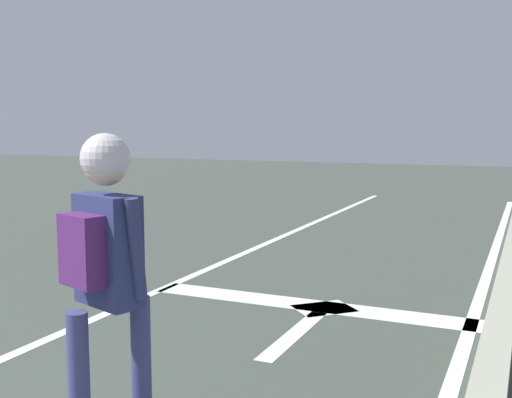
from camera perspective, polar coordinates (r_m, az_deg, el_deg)
The scene contains 7 objects.
lane_line_center at distance 7.34m, azimuth -7.44°, elevation -7.68°, with size 0.12×20.00×0.01m, color silver.
lane_line_curbside at distance 6.33m, azimuth 19.28°, elevation -10.35°, with size 0.12×20.00×0.01m, color silver.
stop_bar at distance 6.45m, azimuth 4.94°, elevation -9.66°, with size 3.43×0.40×0.01m, color silver.
lane_arrow_stem at distance 5.59m, azimuth 3.54°, elevation -12.26°, with size 0.16×1.40×0.01m, color silver.
lane_arrow_head at distance 6.36m, azimuth 6.27°, elevation -9.94°, with size 0.56×0.44×0.01m, color silver.
curb_strip at distance 6.30m, azimuth 21.61°, elevation -9.90°, with size 0.24×24.00×0.14m, color #9F9E8B.
skater at distance 3.29m, azimuth -13.66°, elevation -4.92°, with size 0.45×0.62×1.71m.
Camera 1 is at (3.22, -0.05, 1.82)m, focal length 43.57 mm.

